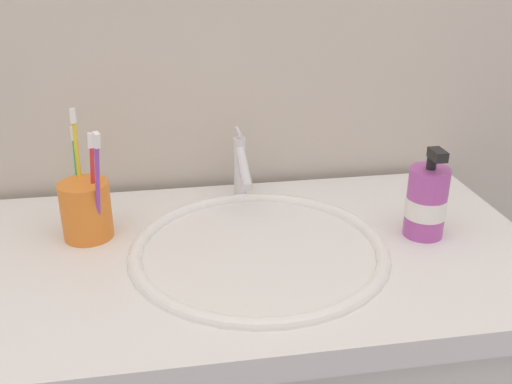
{
  "coord_description": "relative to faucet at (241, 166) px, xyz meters",
  "views": [
    {
      "loc": [
        -0.1,
        -0.8,
        1.34
      ],
      "look_at": [
        0.04,
        0.02,
        0.97
      ],
      "focal_mm": 40.13,
      "sensor_mm": 36.0,
      "label": 1
    }
  ],
  "objects": [
    {
      "name": "tiled_wall_back",
      "position": [
        -0.04,
        0.11,
        0.25
      ],
      "size": [
        2.19,
        0.04,
        2.4
      ],
      "primitive_type": "cube",
      "color": "beige",
      "rests_on": "ground"
    },
    {
      "name": "sink_basin",
      "position": [
        0.0,
        -0.2,
        -0.1
      ],
      "size": [
        0.42,
        0.42,
        0.11
      ],
      "color": "white",
      "rests_on": "vanity_counter"
    },
    {
      "name": "faucet",
      "position": [
        0.0,
        0.0,
        0.0
      ],
      "size": [
        0.02,
        0.14,
        0.13
      ],
      "color": "silver",
      "rests_on": "sink_basin"
    },
    {
      "name": "toothbrush_cup",
      "position": [
        -0.27,
        -0.11,
        -0.02
      ],
      "size": [
        0.08,
        0.08,
        0.1
      ],
      "primitive_type": "cylinder",
      "color": "orange",
      "rests_on": "vanity_counter"
    },
    {
      "name": "toothbrush_purple",
      "position": [
        -0.25,
        -0.15,
        0.05
      ],
      "size": [
        0.03,
        0.05,
        0.2
      ],
      "color": "purple",
      "rests_on": "toothbrush_cup"
    },
    {
      "name": "toothbrush_green",
      "position": [
        -0.29,
        -0.06,
        0.03
      ],
      "size": [
        0.01,
        0.05,
        0.17
      ],
      "color": "green",
      "rests_on": "toothbrush_cup"
    },
    {
      "name": "toothbrush_yellow",
      "position": [
        -0.28,
        -0.07,
        0.05
      ],
      "size": [
        0.01,
        0.04,
        0.21
      ],
      "color": "yellow",
      "rests_on": "toothbrush_cup"
    },
    {
      "name": "toothbrush_red",
      "position": [
        -0.26,
        -0.11,
        0.04
      ],
      "size": [
        0.03,
        0.01,
        0.18
      ],
      "color": "red",
      "rests_on": "toothbrush_cup"
    },
    {
      "name": "soap_dispenser",
      "position": [
        0.28,
        -0.2,
        -0.01
      ],
      "size": [
        0.07,
        0.07,
        0.16
      ],
      "color": "#B24CA5",
      "rests_on": "vanity_counter"
    }
  ]
}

